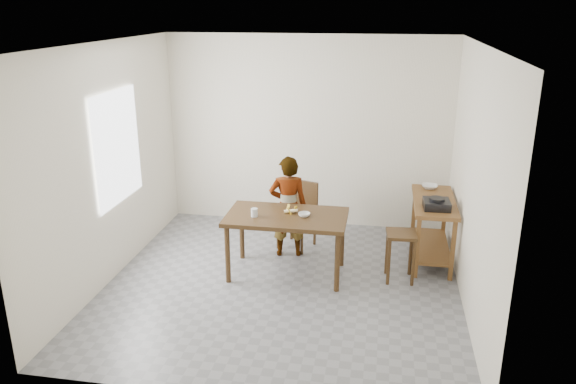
% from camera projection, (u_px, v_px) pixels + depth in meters
% --- Properties ---
extents(floor, '(4.00, 4.00, 0.04)m').
position_uv_depth(floor, '(282.00, 286.00, 6.48)').
color(floor, slate).
rests_on(floor, ground).
extents(ceiling, '(4.00, 4.00, 0.04)m').
position_uv_depth(ceiling, '(281.00, 42.00, 5.60)').
color(ceiling, white).
rests_on(ceiling, wall_back).
extents(wall_back, '(4.00, 0.04, 2.70)m').
position_uv_depth(wall_back, '(308.00, 132.00, 7.92)').
color(wall_back, white).
rests_on(wall_back, ground).
extents(wall_front, '(4.00, 0.04, 2.70)m').
position_uv_depth(wall_front, '(232.00, 251.00, 4.15)').
color(wall_front, white).
rests_on(wall_front, ground).
extents(wall_left, '(0.04, 4.00, 2.70)m').
position_uv_depth(wall_left, '(107.00, 164.00, 6.37)').
color(wall_left, white).
rests_on(wall_left, ground).
extents(wall_right, '(0.04, 4.00, 2.70)m').
position_uv_depth(wall_right, '(476.00, 183.00, 5.71)').
color(wall_right, white).
rests_on(wall_right, ground).
extents(window_pane, '(0.02, 1.10, 1.30)m').
position_uv_depth(window_pane, '(118.00, 147.00, 6.50)').
color(window_pane, white).
rests_on(window_pane, wall_left).
extents(dining_table, '(1.40, 0.80, 0.75)m').
position_uv_depth(dining_table, '(287.00, 245.00, 6.63)').
color(dining_table, '#3E2913').
rests_on(dining_table, floor).
extents(prep_counter, '(0.50, 1.20, 0.80)m').
position_uv_depth(prep_counter, '(432.00, 230.00, 7.00)').
color(prep_counter, brown).
rests_on(prep_counter, floor).
extents(child, '(0.53, 0.41, 1.31)m').
position_uv_depth(child, '(288.00, 207.00, 7.05)').
color(child, white).
rests_on(child, floor).
extents(dining_chair, '(0.54, 0.54, 0.87)m').
position_uv_depth(dining_chair, '(297.00, 216.00, 7.36)').
color(dining_chair, '#3E2913').
rests_on(dining_chair, floor).
extents(stool, '(0.36, 0.36, 0.59)m').
position_uv_depth(stool, '(400.00, 256.00, 6.51)').
color(stool, '#3E2913').
rests_on(stool, floor).
extents(glass_tumbler, '(0.10, 0.10, 0.10)m').
position_uv_depth(glass_tumbler, '(254.00, 213.00, 6.45)').
color(glass_tumbler, silver).
rests_on(glass_tumbler, dining_table).
extents(small_bowl, '(0.16, 0.16, 0.04)m').
position_uv_depth(small_bowl, '(304.00, 215.00, 6.46)').
color(small_bowl, white).
rests_on(small_bowl, dining_table).
extents(banana, '(0.21, 0.16, 0.06)m').
position_uv_depth(banana, '(291.00, 211.00, 6.56)').
color(banana, '#FCCF62').
rests_on(banana, dining_table).
extents(serving_bowl, '(0.22, 0.22, 0.05)m').
position_uv_depth(serving_bowl, '(430.00, 187.00, 7.28)').
color(serving_bowl, white).
rests_on(serving_bowl, prep_counter).
extents(gas_burner, '(0.32, 0.32, 0.10)m').
position_uv_depth(gas_burner, '(437.00, 204.00, 6.57)').
color(gas_burner, black).
rests_on(gas_burner, prep_counter).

